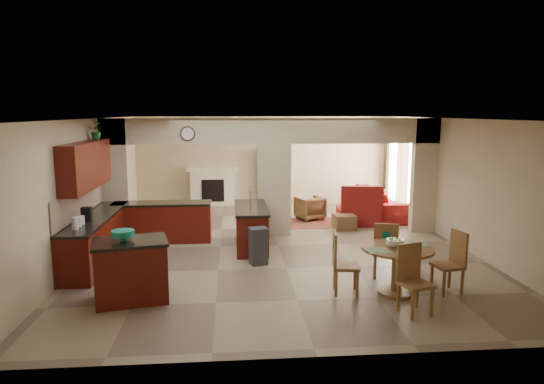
{
  "coord_description": "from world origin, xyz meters",
  "views": [
    {
      "loc": [
        -1.01,
        -10.42,
        2.94
      ],
      "look_at": [
        -0.11,
        0.3,
        1.16
      ],
      "focal_mm": 32.0,
      "sensor_mm": 36.0,
      "label": 1
    }
  ],
  "objects": [
    {
      "name": "floor",
      "position": [
        0.0,
        0.0,
        0.0
      ],
      "size": [
        10.0,
        10.0,
        0.0
      ],
      "primitive_type": "plane",
      "color": "gray",
      "rests_on": "ground"
    },
    {
      "name": "ceiling",
      "position": [
        0.0,
        0.0,
        2.8
      ],
      "size": [
        10.0,
        10.0,
        0.0
      ],
      "primitive_type": "plane",
      "rotation": [
        3.14,
        0.0,
        0.0
      ],
      "color": "white",
      "rests_on": "wall_back"
    },
    {
      "name": "wall_back",
      "position": [
        0.0,
        5.0,
        1.4
      ],
      "size": [
        8.0,
        0.0,
        8.0
      ],
      "primitive_type": "plane",
      "rotation": [
        1.57,
        0.0,
        0.0
      ],
      "color": "beige",
      "rests_on": "floor"
    },
    {
      "name": "wall_front",
      "position": [
        0.0,
        -5.0,
        1.4
      ],
      "size": [
        8.0,
        0.0,
        8.0
      ],
      "primitive_type": "plane",
      "rotation": [
        -1.57,
        0.0,
        0.0
      ],
      "color": "beige",
      "rests_on": "floor"
    },
    {
      "name": "wall_left",
      "position": [
        -4.0,
        0.0,
        1.4
      ],
      "size": [
        0.0,
        10.0,
        10.0
      ],
      "primitive_type": "plane",
      "rotation": [
        1.57,
        0.0,
        1.57
      ],
      "color": "beige",
      "rests_on": "floor"
    },
    {
      "name": "wall_right",
      "position": [
        4.0,
        0.0,
        1.4
      ],
      "size": [
        0.0,
        10.0,
        10.0
      ],
      "primitive_type": "plane",
      "rotation": [
        1.57,
        0.0,
        -1.57
      ],
      "color": "beige",
      "rests_on": "floor"
    },
    {
      "name": "partition_left_pier",
      "position": [
        -3.7,
        1.0,
        1.4
      ],
      "size": [
        0.6,
        0.25,
        2.8
      ],
      "primitive_type": "cube",
      "color": "beige",
      "rests_on": "floor"
    },
    {
      "name": "partition_center_pier",
      "position": [
        0.0,
        1.0,
        1.1
      ],
      "size": [
        0.8,
        0.25,
        2.2
      ],
      "primitive_type": "cube",
      "color": "beige",
      "rests_on": "floor"
    },
    {
      "name": "partition_right_pier",
      "position": [
        3.7,
        1.0,
        1.4
      ],
      "size": [
        0.6,
        0.25,
        2.8
      ],
      "primitive_type": "cube",
      "color": "beige",
      "rests_on": "floor"
    },
    {
      "name": "partition_header",
      "position": [
        0.0,
        1.0,
        2.5
      ],
      "size": [
        8.0,
        0.25,
        0.6
      ],
      "primitive_type": "cube",
      "color": "beige",
      "rests_on": "partition_center_pier"
    },
    {
      "name": "kitchen_counter",
      "position": [
        -3.26,
        -0.25,
        0.46
      ],
      "size": [
        2.52,
        3.29,
        1.48
      ],
      "color": "#430A07",
      "rests_on": "floor"
    },
    {
      "name": "upper_cabinets",
      "position": [
        -3.82,
        -0.8,
        1.92
      ],
      "size": [
        0.35,
        2.4,
        0.9
      ],
      "primitive_type": "cube",
      "color": "#430A07",
      "rests_on": "wall_left"
    },
    {
      "name": "peninsula",
      "position": [
        -0.6,
        -0.11,
        0.46
      ],
      "size": [
        0.7,
        1.85,
        0.91
      ],
      "color": "#430A07",
      "rests_on": "floor"
    },
    {
      "name": "wall_clock",
      "position": [
        -2.0,
        0.85,
        2.45
      ],
      "size": [
        0.34,
        0.03,
        0.34
      ],
      "primitive_type": "cylinder",
      "rotation": [
        1.57,
        0.0,
        0.0
      ],
      "color": "#4D2719",
      "rests_on": "partition_header"
    },
    {
      "name": "rug",
      "position": [
        1.2,
        2.1,
        0.01
      ],
      "size": [
        1.6,
        1.3,
        0.01
      ],
      "primitive_type": "cube",
      "color": "brown",
      "rests_on": "floor"
    },
    {
      "name": "fireplace",
      "position": [
        -1.6,
        4.83,
        0.61
      ],
      "size": [
        1.6,
        0.35,
        1.2
      ],
      "color": "white",
      "rests_on": "floor"
    },
    {
      "name": "shelving_unit",
      "position": [
        0.35,
        4.82,
        0.9
      ],
      "size": [
        1.0,
        0.32,
        1.8
      ],
      "primitive_type": "cube",
      "color": "brown",
      "rests_on": "floor"
    },
    {
      "name": "window_a",
      "position": [
        3.97,
        2.3,
        1.2
      ],
      "size": [
        0.02,
        0.9,
        1.9
      ],
      "primitive_type": "cube",
      "color": "white",
      "rests_on": "wall_right"
    },
    {
      "name": "window_b",
      "position": [
        3.97,
        4.0,
        1.2
      ],
      "size": [
        0.02,
        0.9,
        1.9
      ],
      "primitive_type": "cube",
      "color": "white",
      "rests_on": "wall_right"
    },
    {
      "name": "glazed_door",
      "position": [
        3.97,
        3.15,
        1.05
      ],
      "size": [
        0.02,
        0.7,
        2.1
      ],
      "primitive_type": "cube",
      "color": "white",
      "rests_on": "wall_right"
    },
    {
      "name": "drape_a_left",
      "position": [
        3.93,
        1.7,
        1.2
      ],
      "size": [
        0.1,
        0.28,
        2.3
      ],
      "primitive_type": "cube",
      "color": "#391F17",
      "rests_on": "wall_right"
    },
    {
      "name": "drape_a_right",
      "position": [
        3.93,
        2.9,
        1.2
      ],
      "size": [
        0.1,
        0.28,
        2.3
      ],
      "primitive_type": "cube",
      "color": "#391F17",
      "rests_on": "wall_right"
    },
    {
      "name": "drape_b_left",
      "position": [
        3.93,
        3.4,
        1.2
      ],
      "size": [
        0.1,
        0.28,
        2.3
      ],
      "primitive_type": "cube",
      "color": "#391F17",
      "rests_on": "wall_right"
    },
    {
      "name": "drape_b_right",
      "position": [
        3.93,
        4.6,
        1.2
      ],
      "size": [
        0.1,
        0.28,
        2.3
      ],
      "primitive_type": "cube",
      "color": "#391F17",
      "rests_on": "wall_right"
    },
    {
      "name": "ceiling_fan",
      "position": [
        1.5,
        3.0,
        2.56
      ],
      "size": [
        1.0,
        1.0,
        0.1
      ],
      "primitive_type": "cylinder",
      "color": "white",
      "rests_on": "ceiling"
    },
    {
      "name": "kitchen_island",
      "position": [
        -2.6,
        -2.97,
        0.49
      ],
      "size": [
        1.27,
        1.03,
        0.97
      ],
      "rotation": [
        0.0,
        0.0,
        0.22
      ],
      "color": "#430A07",
      "rests_on": "floor"
    },
    {
      "name": "teal_bowl",
      "position": [
        -2.7,
        -2.97,
        1.05
      ],
      "size": [
        0.35,
        0.35,
        0.16
      ],
      "primitive_type": "cylinder",
      "color": "#13856A",
      "rests_on": "kitchen_island"
    },
    {
      "name": "trash_can",
      "position": [
        -0.51,
        -1.3,
        0.34
      ],
      "size": [
        0.37,
        0.34,
        0.67
      ],
      "primitive_type": "cube",
      "rotation": [
        0.0,
        0.0,
        0.26
      ],
      "color": "#313134",
      "rests_on": "floor"
    },
    {
      "name": "dining_table",
      "position": [
        1.64,
        -3.08,
        0.52
      ],
      "size": [
        1.16,
        1.16,
        0.79
      ],
      "color": "brown",
      "rests_on": "floor"
    },
    {
      "name": "fruit_bowl",
      "position": [
        1.59,
        -3.07,
        0.87
      ],
      "size": [
        0.28,
        0.28,
        0.15
      ],
      "primitive_type": "cylinder",
      "color": "#74B927",
      "rests_on": "dining_table"
    },
    {
      "name": "sofa",
      "position": [
        3.3,
        2.95,
        0.39
      ],
      "size": [
        2.69,
        1.06,
        0.79
      ],
      "primitive_type": "imported",
      "rotation": [
        0.0,
        0.0,
        1.57
      ],
      "color": "maroon",
      "rests_on": "floor"
    },
    {
      "name": "chaise",
      "position": [
        2.32,
        1.91,
        0.21
      ],
      "size": [
        1.15,
        0.98,
        0.43
      ],
      "primitive_type": "cube",
      "rotation": [
        0.0,
        0.0,
        -0.1
      ],
      "color": "maroon",
      "rests_on": "floor"
    },
    {
      "name": "armchair",
      "position": [
        1.14,
        2.58,
        0.32
      ],
      "size": [
        0.88,
        0.9,
        0.63
      ],
      "primitive_type": "imported",
      "rotation": [
        0.0,
        0.0,
        3.52
      ],
      "color": "maroon",
      "rests_on": "floor"
    },
    {
      "name": "ottoman",
      "position": [
        1.82,
        1.34,
        0.19
      ],
      "size": [
        0.55,
        0.55,
        0.38
      ],
      "primitive_type": "cube",
      "rotation": [
        0.0,
        0.0,
        0.06
      ],
      "color": "maroon",
      "rests_on": "floor"
    },
    {
      "name": "plant",
      "position": [
        -3.82,
        0.07,
        2.55
      ],
      "size": [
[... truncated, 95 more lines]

